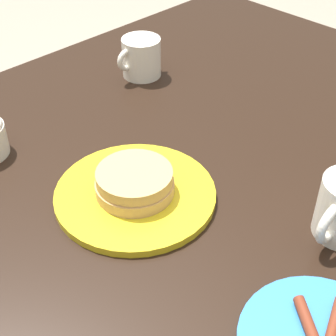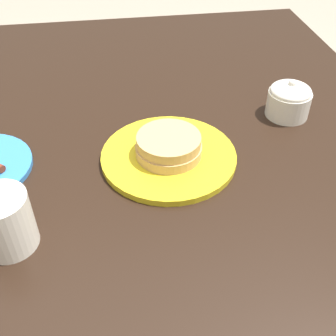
% 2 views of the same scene
% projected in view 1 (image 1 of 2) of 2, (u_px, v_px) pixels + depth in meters
% --- Properties ---
extents(dining_table, '(1.48, 0.99, 0.74)m').
position_uv_depth(dining_table, '(149.00, 229.00, 0.88)').
color(dining_table, black).
rests_on(dining_table, ground_plane).
extents(pancake_plate, '(0.25, 0.25, 0.05)m').
position_uv_depth(pancake_plate, '(135.00, 189.00, 0.78)').
color(pancake_plate, gold).
rests_on(pancake_plate, dining_table).
extents(creamer_pitcher, '(0.12, 0.08, 0.09)m').
position_uv_depth(creamer_pitcher, '(142.00, 56.00, 1.07)').
color(creamer_pitcher, silver).
rests_on(creamer_pitcher, dining_table).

